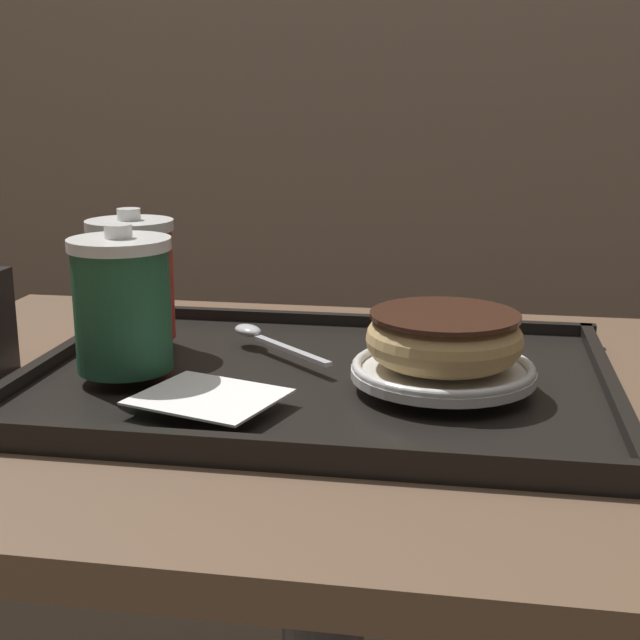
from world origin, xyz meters
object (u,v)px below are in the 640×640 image
coffee_cup_front (122,303)px  spoon (260,336)px  coffee_cup_rear (132,279)px  donut_chocolate_glazed (444,337)px

coffee_cup_front → spoon: bearing=49.2°
coffee_cup_front → spoon: (0.10, 0.11, -0.05)m
coffee_cup_front → coffee_cup_rear: 0.10m
coffee_cup_rear → spoon: (0.13, 0.01, -0.06)m
donut_chocolate_glazed → coffee_cup_front: bearing=-175.5°
coffee_cup_rear → spoon: size_ratio=1.07×
coffee_cup_front → spoon: coffee_cup_front is taller
donut_chocolate_glazed → spoon: (-0.18, 0.09, -0.03)m
coffee_cup_front → donut_chocolate_glazed: 0.28m
coffee_cup_rear → donut_chocolate_glazed: (0.31, -0.08, -0.02)m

